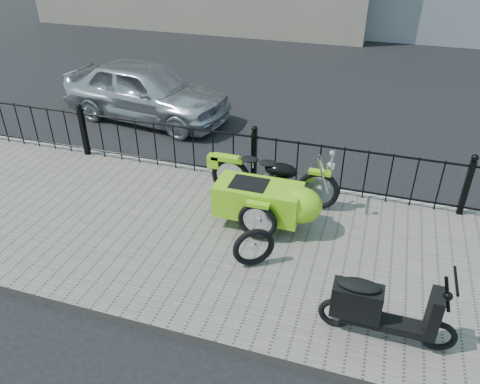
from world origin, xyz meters
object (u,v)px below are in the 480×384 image
(spare_tire, at_px, (254,247))
(scooter, at_px, (378,309))
(motorcycle_sidecar, at_px, (272,196))
(sedan_car, at_px, (146,91))

(spare_tire, bearing_deg, scooter, -24.56)
(scooter, bearing_deg, motorcycle_sidecar, 132.85)
(scooter, distance_m, spare_tire, 1.87)
(motorcycle_sidecar, xyz_separation_m, sedan_car, (-3.96, 3.47, 0.10))
(motorcycle_sidecar, xyz_separation_m, spare_tire, (0.03, -1.08, -0.17))
(motorcycle_sidecar, bearing_deg, spare_tire, -88.57)
(scooter, xyz_separation_m, spare_tire, (-1.70, 0.78, -0.11))
(motorcycle_sidecar, relative_size, scooter, 1.47)
(sedan_car, bearing_deg, scooter, -125.20)
(motorcycle_sidecar, bearing_deg, scooter, -47.15)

